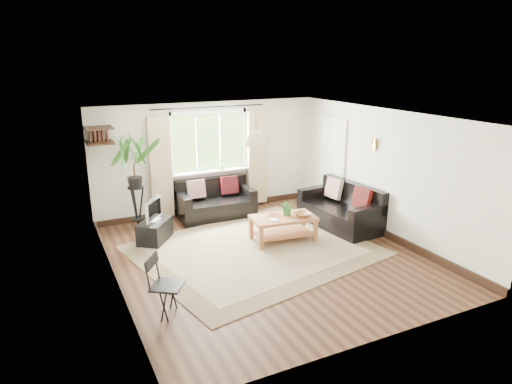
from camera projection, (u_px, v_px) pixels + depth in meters
name	position (u px, v px, depth m)	size (l,w,h in m)	color
floor	(266.00, 256.00, 7.86)	(5.50, 5.50, 0.00)	black
ceiling	(267.00, 116.00, 7.18)	(5.50, 5.50, 0.00)	white
wall_back	(209.00, 158.00, 9.89)	(5.00, 0.02, 2.40)	silver
wall_front	(377.00, 250.00, 5.14)	(5.00, 0.02, 2.40)	silver
wall_left	(110.00, 211.00, 6.47)	(0.02, 5.50, 2.40)	silver
wall_right	(385.00, 173.00, 8.56)	(0.02, 5.50, 2.40)	silver
rug	(255.00, 250.00, 8.09)	(3.84, 3.29, 0.02)	#BFB294
window	(209.00, 142.00, 9.76)	(2.50, 0.16, 2.16)	white
door	(331.00, 165.00, 10.07)	(0.06, 0.96, 2.06)	silver
corner_shelf	(99.00, 135.00, 8.54)	(0.50, 0.50, 0.34)	black
pendant_lamp	(256.00, 135.00, 7.62)	(0.36, 0.36, 0.54)	beige
wall_sconce	(374.00, 143.00, 8.64)	(0.12, 0.12, 0.28)	beige
sofa_back	(216.00, 200.00, 9.71)	(1.60, 0.80, 0.75)	black
sofa_right	(340.00, 207.00, 9.15)	(0.87, 1.74, 0.82)	black
coffee_table	(283.00, 229.00, 8.46)	(1.17, 0.64, 0.48)	brown
table_plant	(288.00, 207.00, 8.43)	(0.28, 0.24, 0.30)	#296428
bowl	(303.00, 214.00, 8.39)	(0.30, 0.30, 0.07)	brown
book_a	(270.00, 220.00, 8.20)	(0.15, 0.20, 0.02)	silver
book_b	(269.00, 215.00, 8.43)	(0.16, 0.22, 0.02)	#502920
tv_stand	(155.00, 231.00, 8.45)	(0.75, 0.42, 0.40)	black
tv	(154.00, 209.00, 8.33)	(0.58, 0.19, 0.44)	#A5A5AA
palm_stand	(135.00, 183.00, 8.90)	(0.72, 0.72, 1.86)	black
folding_chair	(168.00, 287.00, 5.96)	(0.43, 0.43, 0.83)	black
sill_plant	(222.00, 164.00, 9.93)	(0.14, 0.10, 0.27)	#2D6023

